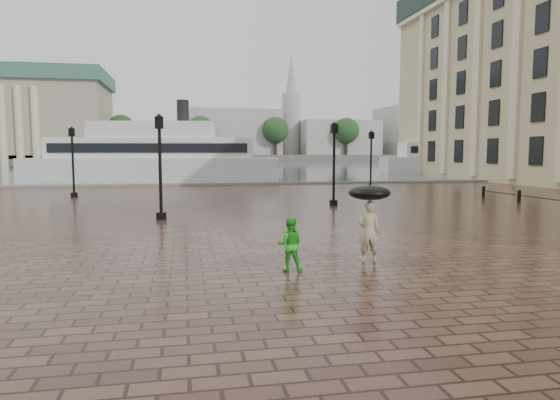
# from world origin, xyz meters

# --- Properties ---
(ground) EXTENTS (300.00, 300.00, 0.00)m
(ground) POSITION_xyz_m (0.00, 0.00, 0.00)
(ground) COLOR #351E18
(ground) RESTS_ON ground
(harbour_water) EXTENTS (240.00, 240.00, 0.00)m
(harbour_water) POSITION_xyz_m (0.00, 92.00, 0.00)
(harbour_water) COLOR #434C52
(harbour_water) RESTS_ON ground
(quay_edge) EXTENTS (80.00, 0.60, 0.30)m
(quay_edge) POSITION_xyz_m (0.00, 32.00, 0.00)
(quay_edge) COLOR slate
(quay_edge) RESTS_ON ground
(far_shore) EXTENTS (300.00, 60.00, 2.00)m
(far_shore) POSITION_xyz_m (0.00, 160.00, 1.00)
(far_shore) COLOR #4C4C47
(far_shore) RESTS_ON ground
(museum) EXTENTS (57.00, 32.50, 26.00)m
(museum) POSITION_xyz_m (-55.00, 144.61, 13.91)
(museum) COLOR gray
(museum) RESTS_ON ground
(distant_skyline) EXTENTS (102.50, 22.00, 33.00)m
(distant_skyline) POSITION_xyz_m (48.14, 150.00, 9.45)
(distant_skyline) COLOR #9C9A94
(distant_skyline) RESTS_ON ground
(far_trees) EXTENTS (188.00, 8.00, 13.50)m
(far_trees) POSITION_xyz_m (0.00, 138.00, 9.42)
(far_trees) COLOR #2D2119
(far_trees) RESTS_ON ground
(street_lamps) EXTENTS (21.44, 14.44, 4.40)m
(street_lamps) POSITION_xyz_m (-1.50, 17.50, 2.33)
(street_lamps) COLOR black
(street_lamps) RESTS_ON ground
(adult_pedestrian) EXTENTS (0.66, 0.49, 1.63)m
(adult_pedestrian) POSITION_xyz_m (-0.23, 0.31, 0.82)
(adult_pedestrian) COLOR tan
(adult_pedestrian) RESTS_ON ground
(child_pedestrian) EXTENTS (0.74, 0.64, 1.32)m
(child_pedestrian) POSITION_xyz_m (-2.49, -0.30, 0.66)
(child_pedestrian) COLOR green
(child_pedestrian) RESTS_ON ground
(ferry_near) EXTENTS (24.68, 9.22, 7.90)m
(ferry_near) POSITION_xyz_m (-7.85, 38.17, 2.38)
(ferry_near) COLOR silver
(ferry_near) RESTS_ON ground
(ferry_far) EXTENTS (24.19, 9.92, 7.73)m
(ferry_far) POSITION_xyz_m (32.08, 46.90, 2.32)
(ferry_far) COLOR silver
(ferry_far) RESTS_ON ground
(umbrella) EXTENTS (1.10, 1.10, 1.13)m
(umbrella) POSITION_xyz_m (-0.23, 0.31, 1.84)
(umbrella) COLOR black
(umbrella) RESTS_ON ground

